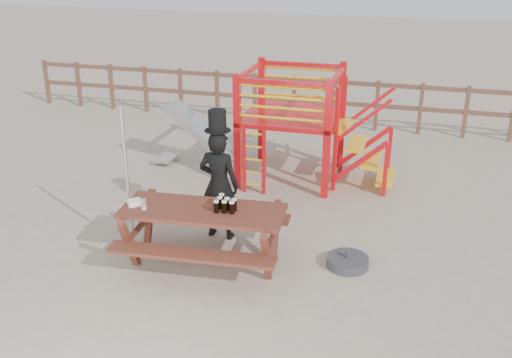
# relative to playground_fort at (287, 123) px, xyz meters

# --- Properties ---
(ground) EXTENTS (60.00, 60.00, 0.00)m
(ground) POSITION_rel_playground_fort_xyz_m (-0.12, -3.58, -1.07)
(ground) COLOR tan
(ground) RESTS_ON ground
(back_fence) EXTENTS (15.09, 0.09, 1.20)m
(back_fence) POSITION_rel_playground_fort_xyz_m (-0.12, 3.42, -0.34)
(back_fence) COLOR brown
(back_fence) RESTS_ON ground
(playground_fort) EXTENTS (4.71, 1.84, 2.10)m
(playground_fort) POSITION_rel_playground_fort_xyz_m (0.00, 0.00, 0.00)
(playground_fort) COLOR red
(playground_fort) RESTS_ON ground
(picnic_table) EXTENTS (2.32, 1.70, 0.85)m
(picnic_table) POSITION_rel_playground_fort_xyz_m (-0.34, -3.50, -0.53)
(picnic_table) COLOR brown
(picnic_table) RESTS_ON ground
(man_with_hat) EXTENTS (0.64, 0.44, 1.99)m
(man_with_hat) POSITION_rel_playground_fort_xyz_m (-0.42, -2.65, -0.18)
(man_with_hat) COLOR black
(man_with_hat) RESTS_ON ground
(metal_pole) EXTENTS (0.05, 0.05, 2.17)m
(metal_pole) POSITION_rel_playground_fort_xyz_m (-1.48, -3.44, 0.01)
(metal_pole) COLOR #B2B2B7
(metal_pole) RESTS_ON ground
(parasol_base) EXTENTS (0.58, 0.58, 0.25)m
(parasol_base) POSITION_rel_playground_fort_xyz_m (1.58, -3.00, -1.00)
(parasol_base) COLOR #37363B
(parasol_base) RESTS_ON ground
(paper_bag) EXTENTS (0.23, 0.22, 0.08)m
(paper_bag) POSITION_rel_playground_fort_xyz_m (-1.28, -3.64, -0.18)
(paper_bag) COLOR white
(paper_bag) RESTS_ON picnic_table
(stout_pints) EXTENTS (0.28, 0.30, 0.17)m
(stout_pints) POSITION_rel_playground_fort_xyz_m (-0.04, -3.46, -0.13)
(stout_pints) COLOR black
(stout_pints) RESTS_ON picnic_table
(empty_glasses) EXTENTS (0.07, 0.07, 0.15)m
(empty_glasses) POSITION_rel_playground_fort_xyz_m (-1.10, -3.73, -0.15)
(empty_glasses) COLOR silver
(empty_glasses) RESTS_ON picnic_table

